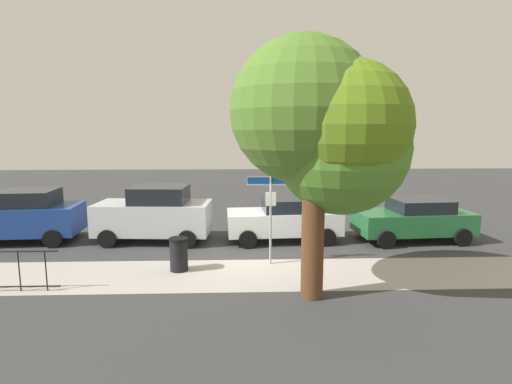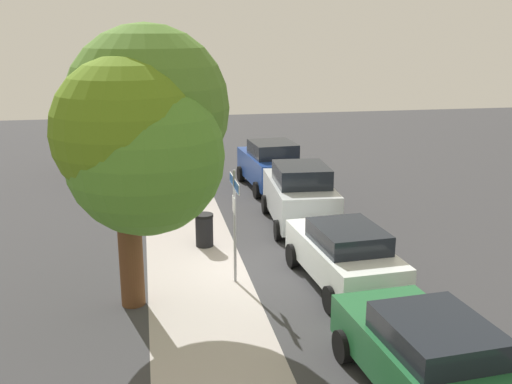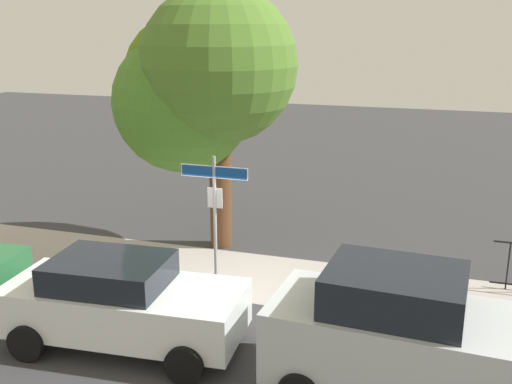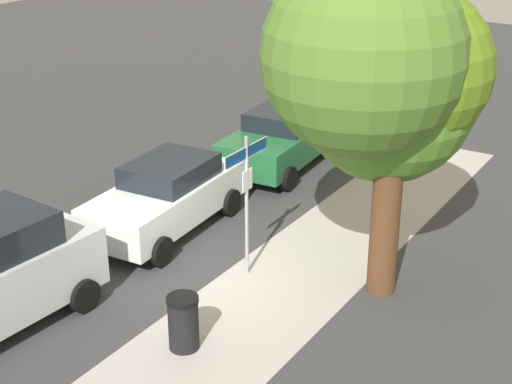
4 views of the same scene
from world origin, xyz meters
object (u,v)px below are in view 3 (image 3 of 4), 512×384
(car_white, at_px, (122,302))
(car_silver, at_px, (406,337))
(shade_tree, at_px, (199,82))
(trash_bin, at_px, (348,275))
(street_sign, at_px, (215,198))

(car_white, relative_size, car_silver, 1.00)
(shade_tree, distance_m, trash_bin, 5.61)
(trash_bin, bearing_deg, car_silver, -67.31)
(street_sign, distance_m, trash_bin, 3.16)
(car_white, height_order, trash_bin, car_white)
(shade_tree, relative_size, car_white, 1.50)
(street_sign, height_order, car_silver, street_sign)
(shade_tree, height_order, car_white, shade_tree)
(car_white, bearing_deg, trash_bin, 38.25)
(trash_bin, bearing_deg, car_white, -137.89)
(shade_tree, xyz_separation_m, trash_bin, (3.91, -1.65, -3.66))
(shade_tree, height_order, car_silver, shade_tree)
(street_sign, xyz_separation_m, car_white, (-0.72, -2.62, -1.20))
(car_white, relative_size, trash_bin, 4.32)
(car_white, xyz_separation_m, trash_bin, (3.45, 3.11, -0.33))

